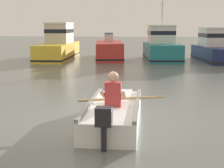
{
  "coord_description": "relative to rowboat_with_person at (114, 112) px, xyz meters",
  "views": [
    {
      "loc": [
        1.25,
        -7.69,
        2.14
      ],
      "look_at": [
        0.26,
        1.49,
        0.55
      ],
      "focal_mm": 54.68,
      "sensor_mm": 36.0,
      "label": 1
    }
  ],
  "objects": [
    {
      "name": "ground_plane",
      "position": [
        -0.51,
        0.44,
        -0.25
      ],
      "size": [
        120.0,
        120.0,
        0.0
      ],
      "primitive_type": "plane",
      "color": "slate"
    },
    {
      "name": "moored_boat_yellow",
      "position": [
        -5.1,
        14.51,
        0.61
      ],
      "size": [
        2.06,
        6.45,
        2.33
      ],
      "color": "gold",
      "rests_on": "ground"
    },
    {
      "name": "moored_boat_teal",
      "position": [
        1.52,
        14.3,
        0.57
      ],
      "size": [
        2.44,
        4.9,
        3.63
      ],
      "color": "#1E727A",
      "rests_on": "ground"
    },
    {
      "name": "moored_boat_red",
      "position": [
        -1.84,
        14.8,
        0.28
      ],
      "size": [
        2.41,
        5.81,
        1.68
      ],
      "color": "#B72D28",
      "rests_on": "ground"
    },
    {
      "name": "moored_boat_navy",
      "position": [
        4.73,
        14.0,
        0.5
      ],
      "size": [
        2.42,
        5.03,
        2.05
      ],
      "color": "#19234C",
      "rests_on": "ground"
    },
    {
      "name": "rowboat_with_person",
      "position": [
        0.0,
        0.0,
        0.0
      ],
      "size": [
        1.92,
        3.7,
        1.19
      ],
      "color": "white",
      "rests_on": "ground"
    }
  ]
}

